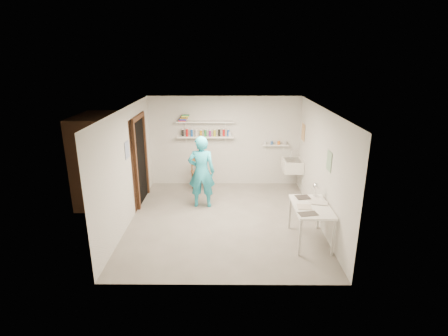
{
  "coord_description": "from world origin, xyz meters",
  "views": [
    {
      "loc": [
        0.05,
        -6.85,
        3.41
      ],
      "look_at": [
        0.0,
        0.4,
        1.05
      ],
      "focal_mm": 28.0,
      "sensor_mm": 36.0,
      "label": 1
    }
  ],
  "objects_px": {
    "man": "(202,172)",
    "desk_lamp": "(317,186)",
    "wall_clock": "(202,157)",
    "wooden_chair": "(201,173)",
    "work_table": "(310,223)",
    "belfast_sink": "(292,165)"
  },
  "relations": [
    {
      "from": "wall_clock",
      "to": "work_table",
      "type": "height_order",
      "value": "wall_clock"
    },
    {
      "from": "wooden_chair",
      "to": "work_table",
      "type": "height_order",
      "value": "wooden_chair"
    },
    {
      "from": "wall_clock",
      "to": "desk_lamp",
      "type": "distance_m",
      "value": 2.74
    },
    {
      "from": "man",
      "to": "wooden_chair",
      "type": "bearing_deg",
      "value": -83.51
    },
    {
      "from": "wall_clock",
      "to": "desk_lamp",
      "type": "height_order",
      "value": "wall_clock"
    },
    {
      "from": "wall_clock",
      "to": "wooden_chair",
      "type": "xyz_separation_m",
      "value": [
        -0.09,
        0.77,
        -0.65
      ]
    },
    {
      "from": "wall_clock",
      "to": "belfast_sink",
      "type": "bearing_deg",
      "value": 19.42
    },
    {
      "from": "belfast_sink",
      "to": "wooden_chair",
      "type": "height_order",
      "value": "wooden_chair"
    },
    {
      "from": "wall_clock",
      "to": "wooden_chair",
      "type": "bearing_deg",
      "value": 97.65
    },
    {
      "from": "man",
      "to": "wall_clock",
      "type": "relative_size",
      "value": 5.56
    },
    {
      "from": "belfast_sink",
      "to": "wooden_chair",
      "type": "bearing_deg",
      "value": 179.41
    },
    {
      "from": "wooden_chair",
      "to": "desk_lamp",
      "type": "xyz_separation_m",
      "value": [
        2.43,
        -2.17,
        0.47
      ]
    },
    {
      "from": "wall_clock",
      "to": "wooden_chair",
      "type": "relative_size",
      "value": 0.32
    },
    {
      "from": "desk_lamp",
      "to": "wall_clock",
      "type": "bearing_deg",
      "value": 149.19
    },
    {
      "from": "man",
      "to": "wall_clock",
      "type": "xyz_separation_m",
      "value": [
        -0.0,
        0.22,
        0.28
      ]
    },
    {
      "from": "wooden_chair",
      "to": "desk_lamp",
      "type": "bearing_deg",
      "value": -58.14
    },
    {
      "from": "man",
      "to": "desk_lamp",
      "type": "xyz_separation_m",
      "value": [
        2.34,
        -1.18,
        0.11
      ]
    },
    {
      "from": "wooden_chair",
      "to": "work_table",
      "type": "xyz_separation_m",
      "value": [
        2.25,
        -2.61,
        -0.11
      ]
    },
    {
      "from": "belfast_sink",
      "to": "desk_lamp",
      "type": "distance_m",
      "value": 2.16
    },
    {
      "from": "man",
      "to": "wooden_chair",
      "type": "relative_size",
      "value": 1.76
    },
    {
      "from": "wall_clock",
      "to": "work_table",
      "type": "distance_m",
      "value": 2.94
    },
    {
      "from": "man",
      "to": "work_table",
      "type": "height_order",
      "value": "man"
    }
  ]
}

